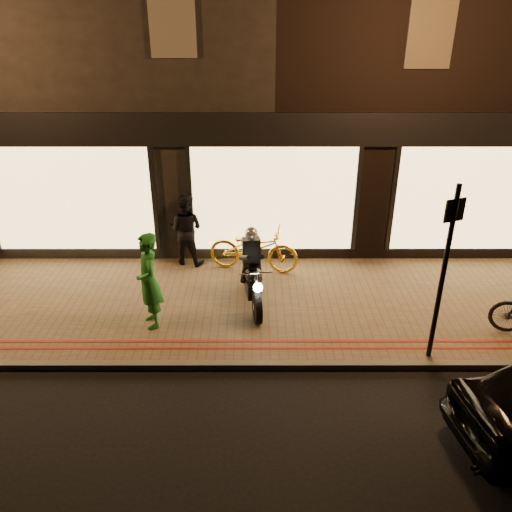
{
  "coord_description": "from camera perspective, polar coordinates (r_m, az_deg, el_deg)",
  "views": [
    {
      "loc": [
        -0.4,
        -6.62,
        5.26
      ],
      "look_at": [
        -0.39,
        2.09,
        1.1
      ],
      "focal_mm": 35.0,
      "sensor_mm": 36.0,
      "label": 1
    }
  ],
  "objects": [
    {
      "name": "person_dark",
      "position": [
        11.38,
        -8.02,
        2.99
      ],
      "size": [
        0.93,
        0.8,
        1.65
      ],
      "primitive_type": "imported",
      "rotation": [
        0.0,
        0.0,
        2.89
      ],
      "color": "black",
      "rests_on": "sidewalk"
    },
    {
      "name": "kerb_stone",
      "position": [
        8.46,
        2.73,
        -12.4
      ],
      "size": [
        50.0,
        0.14,
        0.12
      ],
      "primitive_type": "cube",
      "color": "#59544C",
      "rests_on": "ground"
    },
    {
      "name": "motorcycle",
      "position": [
        9.7,
        -0.4,
        -2.26
      ],
      "size": [
        0.64,
        1.94,
        1.59
      ],
      "rotation": [
        0.0,
        0.0,
        0.13
      ],
      "color": "black",
      "rests_on": "sidewalk"
    },
    {
      "name": "red_kerb_lines",
      "position": [
        8.83,
        2.59,
        -10.08
      ],
      "size": [
        50.0,
        0.26,
        0.01
      ],
      "color": "maroon",
      "rests_on": "sidewalk"
    },
    {
      "name": "person_green",
      "position": [
        9.1,
        -12.15,
        -2.81
      ],
      "size": [
        0.65,
        0.77,
        1.81
      ],
      "primitive_type": "imported",
      "rotation": [
        0.0,
        0.0,
        -1.19
      ],
      "color": "#1D6F20",
      "rests_on": "sidewalk"
    },
    {
      "name": "bicycle_gold",
      "position": [
        11.05,
        -0.29,
        0.87
      ],
      "size": [
        2.11,
        1.09,
        1.05
      ],
      "primitive_type": "imported",
      "rotation": [
        0.0,
        0.0,
        1.36
      ],
      "color": "gold",
      "rests_on": "sidewalk"
    },
    {
      "name": "sign_post",
      "position": [
        8.22,
        20.74,
        -1.13
      ],
      "size": [
        0.34,
        0.16,
        3.0
      ],
      "rotation": [
        0.0,
        0.0,
        0.39
      ],
      "color": "black",
      "rests_on": "sidewalk"
    },
    {
      "name": "ground",
      "position": [
        8.46,
        2.73,
        -12.93
      ],
      "size": [
        90.0,
        90.0,
        0.0
      ],
      "primitive_type": "plane",
      "color": "black",
      "rests_on": "ground"
    },
    {
      "name": "sidewalk",
      "position": [
        10.07,
        2.24,
        -5.57
      ],
      "size": [
        50.0,
        4.0,
        0.12
      ],
      "primitive_type": "cube",
      "color": "brown",
      "rests_on": "ground"
    },
    {
      "name": "building_row",
      "position": [
        15.65,
        1.52,
        21.81
      ],
      "size": [
        48.0,
        10.11,
        8.5
      ],
      "color": "black",
      "rests_on": "ground"
    }
  ]
}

